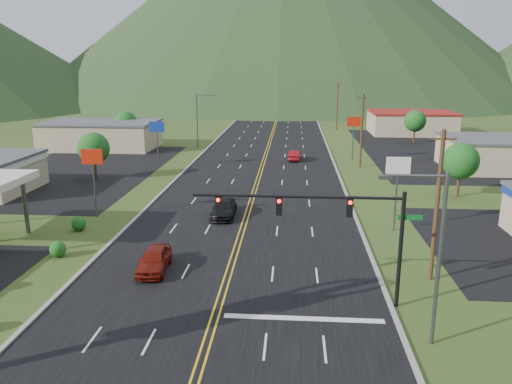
# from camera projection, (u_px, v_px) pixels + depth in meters

# --- Properties ---
(traffic_signal) EXTENTS (13.10, 0.43, 7.00)m
(traffic_signal) POSITION_uv_depth(u_px,v_px,m) (331.00, 219.00, 28.49)
(traffic_signal) COLOR black
(traffic_signal) RESTS_ON ground
(streetlight_east) EXTENTS (3.28, 0.25, 9.00)m
(streetlight_east) POSITION_uv_depth(u_px,v_px,m) (434.00, 248.00, 24.34)
(streetlight_east) COLOR #59595E
(streetlight_east) RESTS_ON ground
(streetlight_west) EXTENTS (3.28, 0.25, 9.00)m
(streetlight_west) POSITION_uv_depth(u_px,v_px,m) (199.00, 117.00, 83.91)
(streetlight_west) COLOR #59595E
(streetlight_west) RESTS_ON ground
(building_west_far) EXTENTS (18.40, 11.40, 4.50)m
(building_west_far) POSITION_uv_depth(u_px,v_px,m) (101.00, 135.00, 83.89)
(building_west_far) COLOR tan
(building_west_far) RESTS_ON ground
(building_east_mid) EXTENTS (14.40, 11.40, 4.30)m
(building_east_mid) POSITION_uv_depth(u_px,v_px,m) (500.00, 154.00, 67.03)
(building_east_mid) COLOR tan
(building_east_mid) RESTS_ON ground
(building_east_far) EXTENTS (16.40, 12.40, 4.50)m
(building_east_far) POSITION_uv_depth(u_px,v_px,m) (411.00, 123.00, 101.08)
(building_east_far) COLOR tan
(building_east_far) RESTS_ON ground
(pole_sign_west_a) EXTENTS (2.00, 0.18, 6.40)m
(pole_sign_west_a) POSITION_uv_depth(u_px,v_px,m) (93.00, 164.00, 45.49)
(pole_sign_west_a) COLOR #59595E
(pole_sign_west_a) RESTS_ON ground
(pole_sign_west_b) EXTENTS (2.00, 0.18, 6.40)m
(pole_sign_west_b) POSITION_uv_depth(u_px,v_px,m) (157.00, 132.00, 66.73)
(pole_sign_west_b) COLOR #59595E
(pole_sign_west_b) RESTS_ON ground
(pole_sign_east_a) EXTENTS (2.00, 0.18, 6.40)m
(pole_sign_east_a) POSITION_uv_depth(u_px,v_px,m) (398.00, 173.00, 41.61)
(pole_sign_east_a) COLOR #59595E
(pole_sign_east_a) RESTS_ON ground
(pole_sign_east_b) EXTENTS (2.00, 0.18, 6.40)m
(pole_sign_east_b) POSITION_uv_depth(u_px,v_px,m) (354.00, 126.00, 72.50)
(pole_sign_east_b) COLOR #59595E
(pole_sign_east_b) RESTS_ON ground
(tree_west_a) EXTENTS (3.84, 3.84, 5.82)m
(tree_west_a) POSITION_uv_depth(u_px,v_px,m) (94.00, 148.00, 60.70)
(tree_west_a) COLOR #382314
(tree_west_a) RESTS_ON ground
(tree_west_b) EXTENTS (3.84, 3.84, 5.82)m
(tree_west_b) POSITION_uv_depth(u_px,v_px,m) (126.00, 122.00, 87.12)
(tree_west_b) COLOR #382314
(tree_west_b) RESTS_ON ground
(tree_east_a) EXTENTS (3.84, 3.84, 5.82)m
(tree_east_a) POSITION_uv_depth(u_px,v_px,m) (461.00, 161.00, 52.84)
(tree_east_a) COLOR #382314
(tree_east_a) RESTS_ON ground
(tree_east_b) EXTENTS (3.84, 3.84, 5.82)m
(tree_east_b) POSITION_uv_depth(u_px,v_px,m) (415.00, 121.00, 89.24)
(tree_east_b) COLOR #382314
(tree_east_b) RESTS_ON ground
(utility_pole_a) EXTENTS (1.60, 0.28, 10.00)m
(utility_pole_a) POSITION_uv_depth(u_px,v_px,m) (437.00, 205.00, 31.91)
(utility_pole_a) COLOR #382314
(utility_pole_a) RESTS_ON ground
(utility_pole_b) EXTENTS (1.60, 0.28, 10.00)m
(utility_pole_b) POSITION_uv_depth(u_px,v_px,m) (362.00, 130.00, 67.62)
(utility_pole_b) COLOR #382314
(utility_pole_b) RESTS_ON ground
(utility_pole_c) EXTENTS (1.60, 0.28, 10.00)m
(utility_pole_c) POSITION_uv_depth(u_px,v_px,m) (337.00, 106.00, 106.24)
(utility_pole_c) COLOR #382314
(utility_pole_c) RESTS_ON ground
(utility_pole_d) EXTENTS (1.60, 0.28, 10.00)m
(utility_pole_d) POSITION_uv_depth(u_px,v_px,m) (326.00, 94.00, 144.85)
(utility_pole_d) COLOR #382314
(utility_pole_d) RESTS_ON ground
(car_red_near) EXTENTS (2.17, 4.80, 1.60)m
(car_red_near) POSITION_uv_depth(u_px,v_px,m) (154.00, 260.00, 34.32)
(car_red_near) COLOR maroon
(car_red_near) RESTS_ON ground
(car_dark_mid) EXTENTS (2.18, 5.24, 1.51)m
(car_dark_mid) POSITION_uv_depth(u_px,v_px,m) (224.00, 209.00, 46.51)
(car_dark_mid) COLOR black
(car_dark_mid) RESTS_ON ground
(car_red_far) EXTENTS (1.93, 4.55, 1.46)m
(car_red_far) POSITION_uv_depth(u_px,v_px,m) (295.00, 156.00, 73.54)
(car_red_far) COLOR maroon
(car_red_far) RESTS_ON ground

